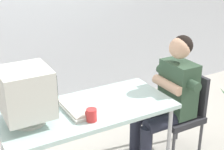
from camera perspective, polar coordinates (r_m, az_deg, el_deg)
The scene contains 6 objects.
desk at distance 2.70m, azimuth -4.38°, elevation -6.88°, with size 1.46×0.67×0.74m.
crt_monitor at distance 2.43m, azimuth -15.05°, elevation -3.09°, with size 0.37×0.37×0.44m.
keyboard at distance 2.65m, azimuth -6.94°, elevation -5.98°, with size 0.16×0.44×0.03m.
office_chair at distance 3.29m, azimuth 12.51°, elevation -6.10°, with size 0.41×0.41×0.85m.
person_seated at distance 3.08m, azimuth 10.13°, elevation -3.72°, with size 0.71×0.55×1.25m.
desk_mug at distance 2.47m, azimuth -3.71°, elevation -7.12°, with size 0.08×0.09×0.10m.
Camera 1 is at (-0.98, -2.15, 2.00)m, focal length 51.07 mm.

